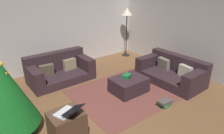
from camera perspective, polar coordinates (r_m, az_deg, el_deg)
ground_plane at (r=4.02m, az=0.51°, el=-14.48°), size 6.40×6.40×0.00m
rear_partition at (r=6.10m, az=-18.18°, el=10.92°), size 6.40×0.12×2.60m
corner_partition at (r=5.81m, az=26.18°, el=9.19°), size 0.12×6.40×2.60m
couch_left at (r=5.56m, az=-14.85°, el=-0.84°), size 1.66×0.92×0.73m
couch_right at (r=5.54m, az=16.85°, el=-1.34°), size 0.95×1.71×0.67m
ottoman at (r=4.83m, az=4.82°, el=-5.14°), size 0.81×0.63×0.36m
gift_box at (r=4.75m, az=4.24°, el=-2.59°), size 0.26×0.23×0.08m
tv_remote at (r=4.79m, az=4.69°, el=-2.79°), size 0.08×0.17×0.02m
christmas_tree at (r=3.70m, az=-29.30°, el=-5.82°), size 1.09×1.09×1.60m
side_table at (r=3.42m, az=-12.67°, el=-16.67°), size 0.52×0.44×0.58m
laptop at (r=3.18m, az=-12.35°, el=-12.31°), size 0.44×0.49×0.18m
book_stack at (r=4.48m, az=14.82°, el=-9.85°), size 0.31×0.25×0.15m
corner_lamp at (r=7.03m, az=4.30°, el=14.53°), size 0.36×0.36×1.69m
area_rug at (r=4.91m, az=4.75°, el=-6.98°), size 2.60×2.00×0.01m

